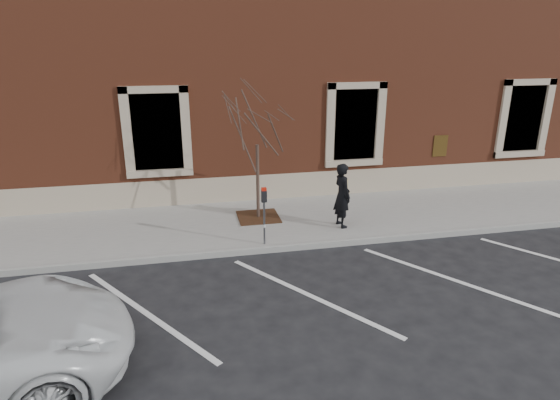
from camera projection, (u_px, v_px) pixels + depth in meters
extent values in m
plane|color=#28282B|center=(285.00, 250.00, 11.52)|extent=(120.00, 120.00, 0.00)
cube|color=#A3A099|center=(272.00, 222.00, 13.11)|extent=(40.00, 3.50, 0.15)
cube|color=#9E9E99|center=(285.00, 248.00, 11.45)|extent=(40.00, 0.12, 0.15)
cube|color=brown|center=(241.00, 66.00, 17.40)|extent=(40.00, 8.50, 8.00)
cube|color=tan|center=(261.00, 187.00, 14.61)|extent=(40.00, 0.06, 0.80)
cube|color=black|center=(157.00, 131.00, 13.54)|extent=(1.40, 0.30, 2.20)
cube|color=tan|center=(160.00, 173.00, 13.77)|extent=(1.90, 0.20, 0.20)
cube|color=black|center=(353.00, 124.00, 14.70)|extent=(1.40, 0.30, 2.20)
cube|color=tan|center=(353.00, 162.00, 14.93)|extent=(1.90, 0.20, 0.20)
cube|color=black|center=(521.00, 118.00, 15.87)|extent=(1.40, 0.30, 2.20)
cube|color=tan|center=(518.00, 154.00, 16.10)|extent=(1.90, 0.20, 0.20)
imported|color=black|center=(342.00, 195.00, 12.34)|extent=(0.52, 0.69, 1.73)
cylinder|color=#595B60|center=(264.00, 223.00, 11.31)|extent=(0.05, 0.05, 1.10)
cube|color=black|center=(264.00, 196.00, 11.08)|extent=(0.13, 0.10, 0.29)
cube|color=red|center=(264.00, 189.00, 11.03)|extent=(0.12, 0.09, 0.07)
cube|color=white|center=(265.00, 226.00, 11.28)|extent=(0.05, 0.00, 0.08)
cube|color=#432215|center=(258.00, 217.00, 13.22)|extent=(1.15, 1.15, 0.03)
cylinder|color=#423028|center=(258.00, 182.00, 12.88)|extent=(0.09, 0.09, 2.09)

